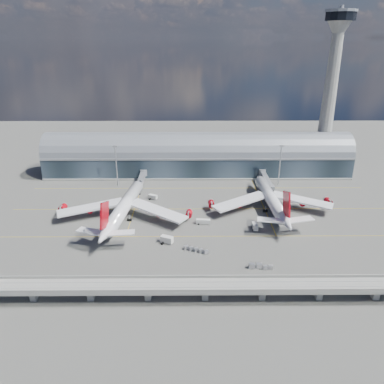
{
  "coord_description": "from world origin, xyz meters",
  "views": [
    {
      "loc": [
        -5.35,
        -162.24,
        85.22
      ],
      "look_at": [
        -4.12,
        10.0,
        14.0
      ],
      "focal_mm": 35.0,
      "sensor_mm": 36.0,
      "label": 1
    }
  ],
  "objects_px": {
    "control_tower": "(330,94)",
    "cargo_train_1": "(196,250)",
    "service_truck_1": "(167,240)",
    "cargo_train_2": "(256,266)",
    "service_truck_0": "(118,215)",
    "airliner_left": "(123,208)",
    "airliner_right": "(271,200)",
    "service_truck_4": "(269,190)",
    "service_truck_2": "(203,222)",
    "floodlight_mast_right": "(280,164)",
    "floodlight_mast_left": "(116,165)",
    "service_truck_3": "(255,226)",
    "service_truck_5": "(153,197)",
    "cargo_train_0": "(268,267)"
  },
  "relations": [
    {
      "from": "service_truck_0",
      "to": "airliner_left",
      "type": "bearing_deg",
      "value": -13.85
    },
    {
      "from": "floodlight_mast_right",
      "to": "service_truck_0",
      "type": "bearing_deg",
      "value": -153.67
    },
    {
      "from": "service_truck_2",
      "to": "cargo_train_2",
      "type": "height_order",
      "value": "service_truck_2"
    },
    {
      "from": "service_truck_5",
      "to": "control_tower",
      "type": "bearing_deg",
      "value": -36.99
    },
    {
      "from": "cargo_train_1",
      "to": "floodlight_mast_right",
      "type": "bearing_deg",
      "value": -57.48
    },
    {
      "from": "airliner_right",
      "to": "service_truck_1",
      "type": "bearing_deg",
      "value": -149.63
    },
    {
      "from": "floodlight_mast_left",
      "to": "cargo_train_2",
      "type": "bearing_deg",
      "value": -52.07
    },
    {
      "from": "service_truck_0",
      "to": "service_truck_4",
      "type": "height_order",
      "value": "service_truck_0"
    },
    {
      "from": "floodlight_mast_left",
      "to": "airliner_right",
      "type": "distance_m",
      "value": 95.49
    },
    {
      "from": "control_tower",
      "to": "service_truck_4",
      "type": "height_order",
      "value": "control_tower"
    },
    {
      "from": "airliner_left",
      "to": "cargo_train_2",
      "type": "relative_size",
      "value": 12.59
    },
    {
      "from": "airliner_left",
      "to": "cargo_train_2",
      "type": "distance_m",
      "value": 74.28
    },
    {
      "from": "floodlight_mast_left",
      "to": "floodlight_mast_right",
      "type": "bearing_deg",
      "value": 0.0
    },
    {
      "from": "airliner_left",
      "to": "service_truck_5",
      "type": "height_order",
      "value": "airliner_left"
    },
    {
      "from": "service_truck_3",
      "to": "floodlight_mast_right",
      "type": "bearing_deg",
      "value": 66.72
    },
    {
      "from": "service_truck_1",
      "to": "service_truck_2",
      "type": "relative_size",
      "value": 0.88
    },
    {
      "from": "service_truck_1",
      "to": "cargo_train_2",
      "type": "xyz_separation_m",
      "value": [
        36.48,
        -20.16,
        -0.62
      ]
    },
    {
      "from": "floodlight_mast_left",
      "to": "service_truck_4",
      "type": "distance_m",
      "value": 93.51
    },
    {
      "from": "service_truck_4",
      "to": "cargo_train_1",
      "type": "relative_size",
      "value": 0.43
    },
    {
      "from": "service_truck_1",
      "to": "service_truck_5",
      "type": "xyz_separation_m",
      "value": [
        -10.67,
        49.55,
        -0.36
      ]
    },
    {
      "from": "floodlight_mast_right",
      "to": "service_truck_1",
      "type": "distance_m",
      "value": 97.25
    },
    {
      "from": "floodlight_mast_left",
      "to": "service_truck_5",
      "type": "height_order",
      "value": "floodlight_mast_left"
    },
    {
      "from": "airliner_left",
      "to": "cargo_train_0",
      "type": "distance_m",
      "value": 78.65
    },
    {
      "from": "control_tower",
      "to": "cargo_train_1",
      "type": "bearing_deg",
      "value": -129.53
    },
    {
      "from": "service_truck_1",
      "to": "service_truck_2",
      "type": "distance_m",
      "value": 24.95
    },
    {
      "from": "control_tower",
      "to": "service_truck_2",
      "type": "relative_size",
      "value": 14.7
    },
    {
      "from": "airliner_left",
      "to": "cargo_train_1",
      "type": "bearing_deg",
      "value": -34.4
    },
    {
      "from": "service_truck_4",
      "to": "cargo_train_2",
      "type": "bearing_deg",
      "value": -87.03
    },
    {
      "from": "airliner_right",
      "to": "service_truck_0",
      "type": "distance_m",
      "value": 80.41
    },
    {
      "from": "service_truck_0",
      "to": "service_truck_3",
      "type": "xyz_separation_m",
      "value": [
        67.87,
        -12.48,
        -0.07
      ]
    },
    {
      "from": "floodlight_mast_right",
      "to": "cargo_train_2",
      "type": "relative_size",
      "value": 4.44
    },
    {
      "from": "cargo_train_2",
      "to": "control_tower",
      "type": "bearing_deg",
      "value": -27.14
    },
    {
      "from": "control_tower",
      "to": "floodlight_mast_right",
      "type": "bearing_deg",
      "value": -141.34
    },
    {
      "from": "service_truck_0",
      "to": "cargo_train_0",
      "type": "xyz_separation_m",
      "value": [
        67.63,
        -46.22,
        -0.73
      ]
    },
    {
      "from": "floodlight_mast_left",
      "to": "service_truck_3",
      "type": "relative_size",
      "value": 4.45
    },
    {
      "from": "cargo_train_0",
      "to": "service_truck_4",
      "type": "bearing_deg",
      "value": -7.17
    },
    {
      "from": "cargo_train_1",
      "to": "service_truck_0",
      "type": "bearing_deg",
      "value": 26.71
    },
    {
      "from": "cargo_train_1",
      "to": "service_truck_1",
      "type": "bearing_deg",
      "value": 37.06
    },
    {
      "from": "service_truck_1",
      "to": "service_truck_3",
      "type": "height_order",
      "value": "service_truck_1"
    },
    {
      "from": "floodlight_mast_right",
      "to": "service_truck_1",
      "type": "bearing_deg",
      "value": -132.8
    },
    {
      "from": "service_truck_0",
      "to": "cargo_train_0",
      "type": "distance_m",
      "value": 81.92
    },
    {
      "from": "control_tower",
      "to": "service_truck_3",
      "type": "height_order",
      "value": "control_tower"
    },
    {
      "from": "cargo_train_0",
      "to": "cargo_train_2",
      "type": "xyz_separation_m",
      "value": [
        -4.87,
        0.71,
        0.26
      ]
    },
    {
      "from": "control_tower",
      "to": "cargo_train_1",
      "type": "distance_m",
      "value": 146.71
    },
    {
      "from": "service_truck_2",
      "to": "cargo_train_1",
      "type": "height_order",
      "value": "service_truck_2"
    },
    {
      "from": "airliner_right",
      "to": "service_truck_1",
      "type": "height_order",
      "value": "airliner_right"
    },
    {
      "from": "service_truck_2",
      "to": "cargo_train_0",
      "type": "bearing_deg",
      "value": -143.65
    },
    {
      "from": "service_truck_2",
      "to": "airliner_left",
      "type": "bearing_deg",
      "value": 86.41
    },
    {
      "from": "airliner_left",
      "to": "cargo_train_2",
      "type": "bearing_deg",
      "value": -29.98
    },
    {
      "from": "floodlight_mast_left",
      "to": "service_truck_2",
      "type": "xyz_separation_m",
      "value": [
        51.36,
        -52.49,
        -12.34
      ]
    }
  ]
}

